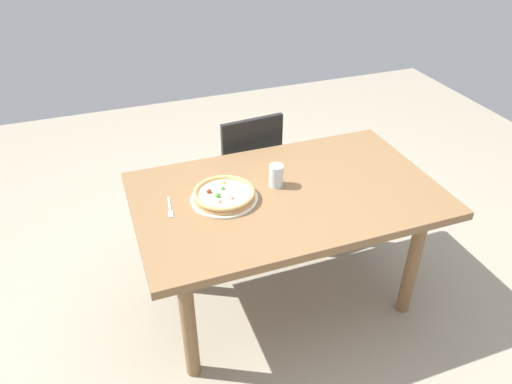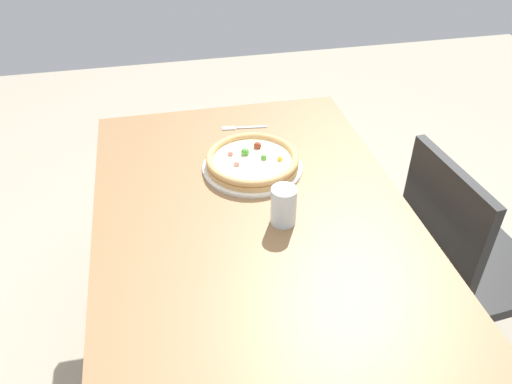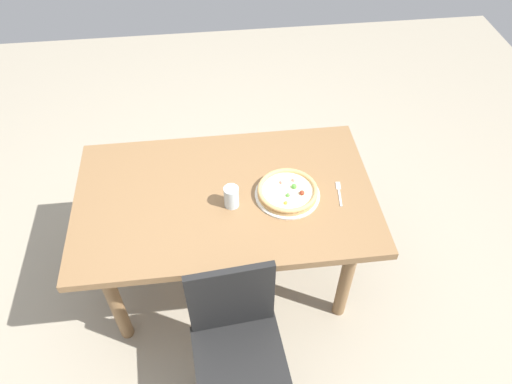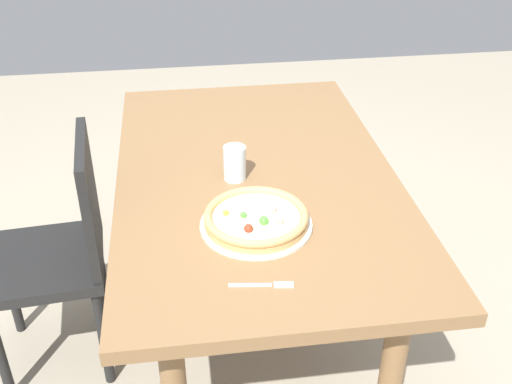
% 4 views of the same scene
% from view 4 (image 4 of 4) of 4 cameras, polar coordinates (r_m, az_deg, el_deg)
% --- Properties ---
extents(ground_plane, '(6.00, 6.00, 0.00)m').
position_cam_4_polar(ground_plane, '(2.51, -0.00, -12.83)').
color(ground_plane, '#9E937F').
extents(dining_table, '(1.50, 0.91, 0.73)m').
position_cam_4_polar(dining_table, '(2.11, -0.00, -0.32)').
color(dining_table, olive).
rests_on(dining_table, ground).
extents(chair_near, '(0.43, 0.43, 0.88)m').
position_cam_4_polar(chair_near, '(2.23, -17.40, -5.00)').
color(chair_near, black).
rests_on(chair_near, ground).
extents(plate, '(0.33, 0.33, 0.01)m').
position_cam_4_polar(plate, '(1.80, 0.01, -3.03)').
color(plate, silver).
rests_on(plate, dining_table).
extents(pizza, '(0.30, 0.30, 0.05)m').
position_cam_4_polar(pizza, '(1.78, 0.01, -2.38)').
color(pizza, tan).
rests_on(pizza, plate).
extents(fork, '(0.04, 0.17, 0.00)m').
position_cam_4_polar(fork, '(1.59, 1.00, -8.50)').
color(fork, silver).
rests_on(fork, dining_table).
extents(drinking_glass, '(0.07, 0.07, 0.11)m').
position_cam_4_polar(drinking_glass, '(2.00, -1.96, 2.67)').
color(drinking_glass, silver).
rests_on(drinking_glass, dining_table).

